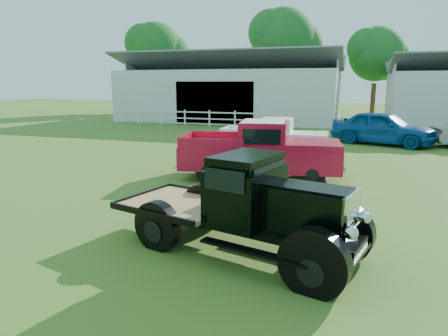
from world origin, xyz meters
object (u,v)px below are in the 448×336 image
(red_pickup, at_px, (260,150))
(white_pickup, at_px, (274,139))
(vintage_flatbed, at_px, (242,204))
(misc_car_blue, at_px, (383,128))

(red_pickup, xyz_separation_m, white_pickup, (-0.24, 3.76, -0.14))
(white_pickup, bearing_deg, vintage_flatbed, -84.81)
(red_pickup, bearing_deg, vintage_flatbed, -88.64)
(vintage_flatbed, distance_m, misc_car_blue, 15.90)
(red_pickup, height_order, misc_car_blue, red_pickup)
(vintage_flatbed, relative_size, misc_car_blue, 0.94)
(vintage_flatbed, bearing_deg, misc_car_blue, 92.41)
(white_pickup, bearing_deg, red_pickup, -88.48)
(red_pickup, distance_m, misc_car_blue, 10.52)
(vintage_flatbed, xyz_separation_m, white_pickup, (-1.25, 9.75, -0.11))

